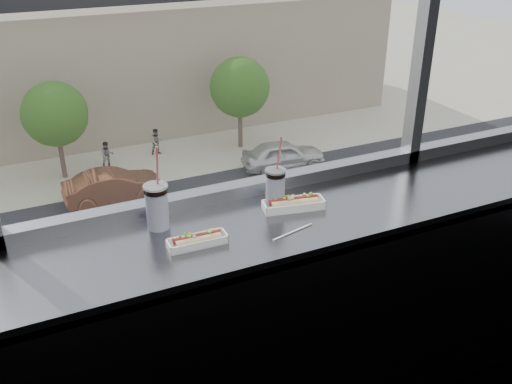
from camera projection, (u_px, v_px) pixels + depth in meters
name	position (u px, v px, depth m)	size (l,w,h in m)	color
wall_back_lower	(235.00, 294.00, 2.85)	(6.00, 6.00, 0.00)	black
counter	(259.00, 230.00, 2.39)	(6.00, 0.55, 0.06)	slate
counter_fascia	(284.00, 363.00, 2.42)	(6.00, 0.04, 1.04)	slate
hotdog_tray_left	(197.00, 240.00, 2.22)	(0.24, 0.09, 0.06)	white
hotdog_tray_right	(294.00, 203.00, 2.49)	(0.28, 0.14, 0.07)	white
soda_cup_left	(157.00, 204.00, 2.30)	(0.10, 0.10, 0.37)	white
soda_cup_right	(275.00, 186.00, 2.48)	(0.09, 0.09, 0.33)	white
loose_straw	(293.00, 232.00, 2.31)	(0.01, 0.01, 0.21)	white
wrapper	(187.00, 244.00, 2.21)	(0.09, 0.06, 0.02)	silver
plaza_ground	(12.00, 103.00, 43.25)	(120.00, 120.00, 0.00)	#BCB596
street_asphalt	(54.00, 256.00, 24.20)	(80.00, 10.00, 0.06)	black
far_sidewalk	(34.00, 183.00, 30.68)	(80.00, 6.00, 0.04)	#BCB596
far_building	(6.00, 67.00, 37.00)	(50.00, 14.00, 8.00)	gray
car_far_c	(284.00, 150.00, 31.91)	(6.36, 2.65, 2.12)	silver
car_far_b	(112.00, 181.00, 28.27)	(6.39, 2.66, 2.13)	brown
car_near_c	(14.00, 300.00, 19.86)	(5.82, 2.43, 1.94)	#9E1C40
car_near_d	(215.00, 251.00, 22.72)	(5.86, 2.44, 1.95)	silver
car_near_e	(418.00, 200.00, 26.56)	(6.07, 2.53, 2.02)	navy
pedestrian_c	(107.00, 153.00, 31.95)	(0.84, 0.63, 1.89)	#66605B
pedestrian_d	(157.00, 139.00, 33.78)	(0.85, 0.64, 1.91)	#66605B
tree_center	(55.00, 114.00, 29.69)	(3.44, 3.44, 5.38)	#47382B
tree_right	(240.00, 87.00, 33.62)	(3.58, 3.58, 5.60)	#47382B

